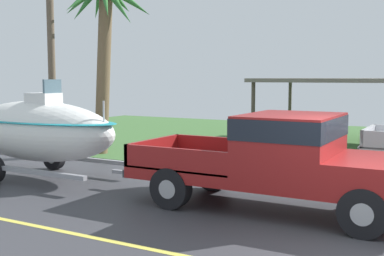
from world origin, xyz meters
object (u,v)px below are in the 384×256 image
Objects in this scene: palm_tree_far_left at (104,21)px; pickup_truck_towing at (288,158)px; utility_pole at (51,43)px; carport_awning at (355,82)px; boat_on_trailer at (37,130)px.

pickup_truck_towing is at bearing -27.51° from palm_tree_far_left.
carport_awning is at bearing 37.98° from utility_pole.
pickup_truck_towing is 0.96× the size of palm_tree_far_left.
carport_awning is at bearing 94.65° from pickup_truck_towing.
carport_awning is (-0.82, 10.03, 1.33)m from pickup_truck_towing.
palm_tree_far_left is at bearing 152.49° from pickup_truck_towing.
palm_tree_far_left is at bearing 104.31° from boat_on_trailer.
palm_tree_far_left is at bearing -137.35° from carport_awning.
pickup_truck_towing is 0.83× the size of carport_awning.
carport_awning is 1.15× the size of palm_tree_far_left.
boat_on_trailer is 0.87× the size of carport_awning.
utility_pole is at bearing 129.84° from boat_on_trailer.
palm_tree_far_left is (-0.99, 3.90, 3.13)m from boat_on_trailer.
palm_tree_far_left is at bearing 15.20° from utility_pole.
utility_pole is (-9.32, 3.40, 2.63)m from pickup_truck_towing.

